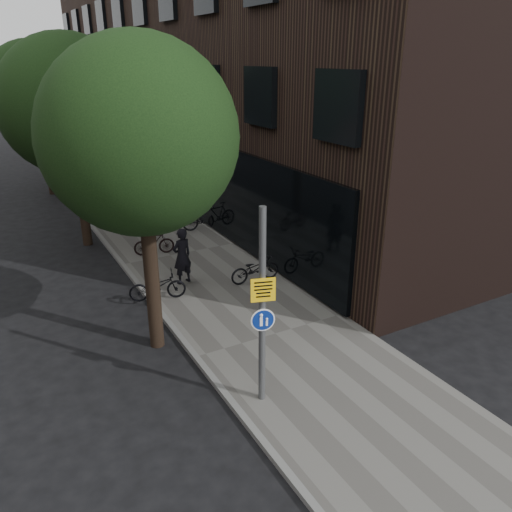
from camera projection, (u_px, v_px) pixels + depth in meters
ground at (347, 413)px, 10.42m from camera, size 120.00×120.00×0.00m
sidewalk at (183, 254)px, 18.62m from camera, size 4.50×60.00×0.12m
curb_edge at (123, 266)px, 17.61m from camera, size 0.15×60.00×0.13m
building_right_dark_brick at (233, 18)px, 28.75m from camera, size 12.00×40.00×18.00m
street_tree_near at (142, 144)px, 11.14m from camera, size 4.40×4.40×7.50m
street_tree_mid at (72, 111)px, 18.04m from camera, size 5.00×5.00×7.80m
street_tree_far at (39, 95)px, 25.34m from camera, size 5.00×5.00×7.80m
signpost at (262, 309)px, 9.90m from camera, size 0.48×0.18×4.27m
pedestrian at (182, 256)px, 15.83m from camera, size 0.76×0.59×1.84m
parked_bike_facade_near at (255, 269)px, 16.08m from camera, size 1.72×0.67×0.89m
parked_bike_facade_far at (203, 217)px, 20.91m from camera, size 1.85×0.82×1.07m
parked_bike_curb_near at (157, 286)px, 14.88m from camera, size 1.77×0.98×0.88m
parked_bike_curb_far at (154, 243)px, 18.32m from camera, size 1.53×0.69×0.89m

